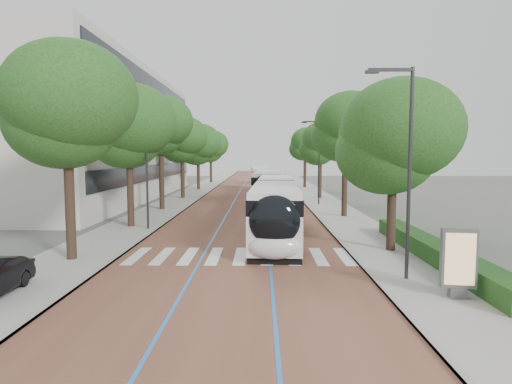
% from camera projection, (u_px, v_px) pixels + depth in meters
% --- Properties ---
extents(ground, '(160.00, 160.00, 0.00)m').
position_uv_depth(ground, '(235.00, 262.00, 19.56)').
color(ground, '#51544C').
rests_on(ground, ground).
extents(road, '(11.00, 140.00, 0.02)m').
position_uv_depth(road, '(252.00, 190.00, 59.40)').
color(road, brown).
rests_on(road, ground).
extents(sidewalk_left, '(4.00, 140.00, 0.12)m').
position_uv_depth(sidewalk_left, '(199.00, 189.00, 59.48)').
color(sidewalk_left, '#9B9893').
rests_on(sidewalk_left, ground).
extents(sidewalk_right, '(4.00, 140.00, 0.12)m').
position_uv_depth(sidewalk_right, '(306.00, 190.00, 59.31)').
color(sidewalk_right, '#9B9893').
rests_on(sidewalk_right, ground).
extents(kerb_left, '(0.20, 140.00, 0.14)m').
position_uv_depth(kerb_left, '(212.00, 189.00, 59.46)').
color(kerb_left, gray).
rests_on(kerb_left, ground).
extents(kerb_right, '(0.20, 140.00, 0.14)m').
position_uv_depth(kerb_right, '(293.00, 189.00, 59.34)').
color(kerb_right, gray).
rests_on(kerb_right, ground).
extents(zebra_crossing, '(10.55, 3.60, 0.01)m').
position_uv_depth(zebra_crossing, '(240.00, 256.00, 20.55)').
color(zebra_crossing, silver).
rests_on(zebra_crossing, ground).
extents(lane_line_left, '(0.12, 126.00, 0.01)m').
position_uv_depth(lane_line_left, '(241.00, 190.00, 59.42)').
color(lane_line_left, blue).
rests_on(lane_line_left, road).
extents(lane_line_right, '(0.12, 126.00, 0.01)m').
position_uv_depth(lane_line_right, '(264.00, 190.00, 59.38)').
color(lane_line_right, blue).
rests_on(lane_line_right, road).
extents(office_building, '(18.11, 40.00, 14.00)m').
position_uv_depth(office_building, '(74.00, 135.00, 47.06)').
color(office_building, '#B0ADA3').
rests_on(office_building, ground).
extents(hedge, '(1.20, 14.00, 0.80)m').
position_uv_depth(hedge, '(435.00, 251.00, 19.41)').
color(hedge, '#184217').
rests_on(hedge, sidewalk_right).
extents(streetlight_near, '(1.82, 0.20, 8.00)m').
position_uv_depth(streetlight_near, '(405.00, 156.00, 16.08)').
color(streetlight_near, '#29292B').
rests_on(streetlight_near, sidewalk_right).
extents(streetlight_far, '(1.82, 0.20, 8.00)m').
position_uv_depth(streetlight_far, '(317.00, 155.00, 40.98)').
color(streetlight_far, '#29292B').
rests_on(streetlight_far, sidewalk_right).
extents(lamp_post_left, '(0.14, 0.14, 8.00)m').
position_uv_depth(lamp_post_left, '(147.00, 167.00, 27.24)').
color(lamp_post_left, '#29292B').
rests_on(lamp_post_left, sidewalk_left).
extents(trees_left, '(5.90, 60.74, 9.32)m').
position_uv_depth(trees_left, '(177.00, 140.00, 44.05)').
color(trees_left, black).
rests_on(trees_left, ground).
extents(trees_right, '(5.88, 47.37, 9.12)m').
position_uv_depth(trees_right, '(336.00, 141.00, 37.17)').
color(trees_right, black).
rests_on(trees_right, ground).
extents(lead_bus, '(3.26, 18.48, 3.20)m').
position_uv_depth(lead_bus, '(276.00, 206.00, 27.06)').
color(lead_bus, black).
rests_on(lead_bus, ground).
extents(bus_queued_0, '(3.12, 12.51, 3.20)m').
position_uv_depth(bus_queued_0, '(268.00, 187.00, 43.02)').
color(bus_queued_0, silver).
rests_on(bus_queued_0, ground).
extents(bus_queued_1, '(3.07, 12.50, 3.20)m').
position_uv_depth(bus_queued_1, '(262.00, 180.00, 55.30)').
color(bus_queued_1, silver).
rests_on(bus_queued_1, ground).
extents(ad_panel, '(1.16, 0.50, 2.34)m').
position_uv_depth(ad_panel, '(459.00, 262.00, 14.17)').
color(ad_panel, '#59595B').
rests_on(ad_panel, sidewalk_right).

